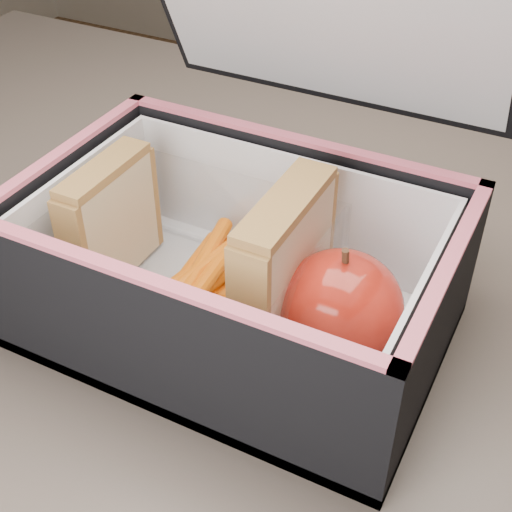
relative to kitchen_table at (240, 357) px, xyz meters
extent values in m
cube|color=brown|center=(0.00, 0.00, 0.08)|extent=(1.20, 0.80, 0.03)
cube|color=#382D26|center=(-0.55, 0.35, -0.30)|extent=(0.05, 0.05, 0.72)
cube|color=black|center=(0.03, 0.09, 0.29)|extent=(0.29, 0.09, 0.17)
cube|color=tan|center=(-0.09, -0.05, 0.15)|extent=(0.01, 0.08, 0.09)
cube|color=#D2697C|center=(-0.08, -0.05, 0.15)|extent=(0.01, 0.08, 0.08)
cube|color=tan|center=(-0.07, -0.05, 0.15)|extent=(0.01, 0.08, 0.09)
cube|color=brown|center=(-0.08, -0.05, 0.20)|extent=(0.02, 0.09, 0.01)
cube|color=tan|center=(0.05, -0.05, 0.16)|extent=(0.01, 0.10, 0.10)
cube|color=#D2697C|center=(0.06, -0.05, 0.16)|extent=(0.01, 0.10, 0.10)
cube|color=tan|center=(0.07, -0.05, 0.16)|extent=(0.01, 0.10, 0.10)
cube|color=brown|center=(0.06, -0.05, 0.21)|extent=(0.03, 0.10, 0.01)
cylinder|color=#D04500|center=(-0.01, -0.04, 0.11)|extent=(0.03, 0.10, 0.01)
cylinder|color=#D04500|center=(-0.01, -0.02, 0.12)|extent=(0.03, 0.10, 0.01)
cylinder|color=#D04500|center=(-0.01, -0.06, 0.14)|extent=(0.03, 0.10, 0.01)
cylinder|color=#D04500|center=(0.01, -0.07, 0.11)|extent=(0.03, 0.10, 0.01)
cylinder|color=#D04500|center=(0.00, -0.06, 0.12)|extent=(0.03, 0.10, 0.01)
cylinder|color=#D04500|center=(-0.01, -0.04, 0.14)|extent=(0.03, 0.10, 0.01)
cylinder|color=#D04500|center=(0.00, -0.04, 0.11)|extent=(0.03, 0.10, 0.01)
cylinder|color=#D04500|center=(-0.02, -0.05, 0.12)|extent=(0.02, 0.10, 0.01)
cylinder|color=#D04500|center=(0.01, -0.08, 0.14)|extent=(0.02, 0.10, 0.01)
cylinder|color=#D04500|center=(-0.01, -0.04, 0.11)|extent=(0.02, 0.10, 0.01)
cube|color=white|center=(0.11, -0.05, 0.11)|extent=(0.10, 0.10, 0.01)
ellipsoid|color=maroon|center=(0.11, -0.06, 0.15)|extent=(0.09, 0.09, 0.08)
cylinder|color=#422817|center=(0.11, -0.06, 0.19)|extent=(0.01, 0.01, 0.01)
camera|label=1|loc=(0.22, -0.39, 0.47)|focal=50.00mm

